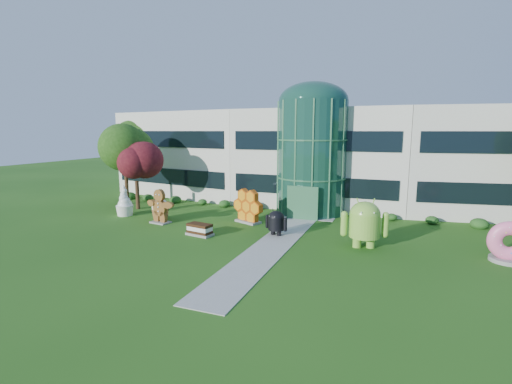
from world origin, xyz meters
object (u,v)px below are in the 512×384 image
at_px(android_black, 276,221).
at_px(donut, 509,241).
at_px(android_green, 365,221).
at_px(gingerbread, 160,206).

bearing_deg(android_black, donut, 14.30).
relative_size(android_green, gingerbread, 1.16).
xyz_separation_m(android_black, gingerbread, (-9.73, 0.04, 0.34)).
bearing_deg(android_green, donut, -12.88).
xyz_separation_m(android_green, donut, (7.78, 0.28, -0.54)).
distance_m(android_green, android_black, 6.06).
height_order(android_green, donut, android_green).
relative_size(donut, gingerbread, 0.80).
bearing_deg(android_green, android_black, 160.02).
bearing_deg(gingerbread, android_green, 7.65).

